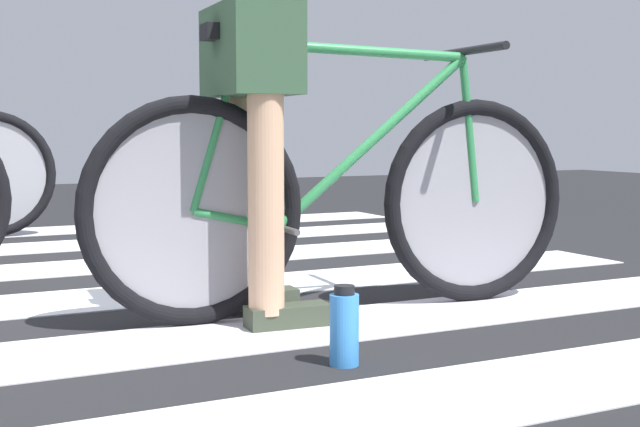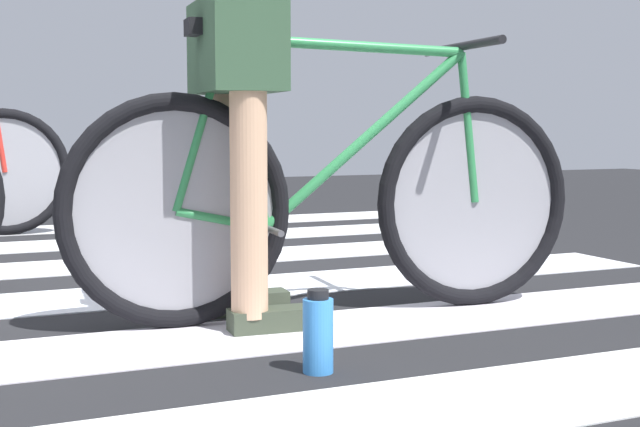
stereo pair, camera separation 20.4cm
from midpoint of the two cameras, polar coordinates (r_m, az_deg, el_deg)
name	(u,v)px [view 2 (the right image)]	position (r m, az deg, el deg)	size (l,w,h in m)	color
ground	(31,315)	(3.10, -16.38, -6.15)	(18.00, 14.00, 0.02)	black
crosswalk_markings	(25,304)	(3.22, -16.78, -5.52)	(5.38, 4.98, 0.00)	silver
bicycle_1_of_3	(333,198)	(2.85, 2.72, 1.09)	(1.74, 0.52, 0.93)	black
cyclist_1_of_3	(238,116)	(2.74, -3.31, 6.31)	(0.34, 0.42, 0.99)	tan
water_bottle	(318,333)	(2.25, 2.28, -7.55)	(0.08, 0.08, 0.21)	#3787DD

